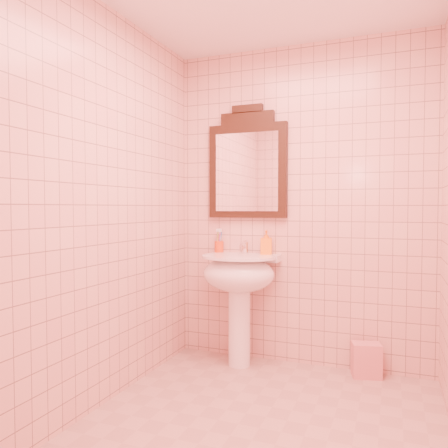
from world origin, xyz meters
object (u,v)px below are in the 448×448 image
at_px(pedestal_sink, 239,281).
at_px(soap_dispenser, 266,242).
at_px(toothbrush_cup, 219,246).
at_px(mirror, 247,166).
at_px(towel, 366,360).

height_order(pedestal_sink, soap_dispenser, soap_dispenser).
bearing_deg(pedestal_sink, toothbrush_cup, 142.98).
distance_m(pedestal_sink, soap_dispenser, 0.38).
relative_size(pedestal_sink, mirror, 0.95).
height_order(toothbrush_cup, towel, toothbrush_cup).
relative_size(soap_dispenser, towel, 0.78).
height_order(mirror, soap_dispenser, mirror).
bearing_deg(pedestal_sink, mirror, 90.00).
xyz_separation_m(mirror, towel, (0.94, -0.08, -1.45)).
bearing_deg(towel, mirror, 175.20).
bearing_deg(soap_dispenser, pedestal_sink, -151.53).
height_order(toothbrush_cup, soap_dispenser, soap_dispenser).
bearing_deg(pedestal_sink, towel, 7.39).
xyz_separation_m(toothbrush_cup, towel, (1.18, -0.06, -0.79)).
height_order(pedestal_sink, mirror, mirror).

